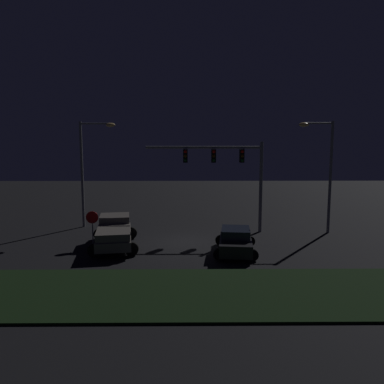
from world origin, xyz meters
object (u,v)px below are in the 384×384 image
(street_lamp_right, at_px, (324,163))
(street_lamp_left, at_px, (89,161))
(traffic_signal_gantry, at_px, (227,164))
(pickup_truck, at_px, (114,231))
(stop_sign, at_px, (92,222))
(car_sedan, at_px, (235,240))

(street_lamp_right, bearing_deg, street_lamp_left, 172.93)
(street_lamp_left, bearing_deg, traffic_signal_gantry, -10.05)
(pickup_truck, height_order, street_lamp_left, street_lamp_left)
(street_lamp_right, bearing_deg, pickup_truck, -166.03)
(traffic_signal_gantry, bearing_deg, street_lamp_right, -2.50)
(street_lamp_left, height_order, stop_sign, street_lamp_left)
(street_lamp_right, relative_size, stop_sign, 3.55)
(pickup_truck, distance_m, stop_sign, 1.46)
(traffic_signal_gantry, distance_m, street_lamp_right, 6.81)
(pickup_truck, height_order, traffic_signal_gantry, traffic_signal_gantry)
(traffic_signal_gantry, xyz_separation_m, stop_sign, (-8.69, -3.82, -3.34))
(car_sedan, relative_size, traffic_signal_gantry, 0.55)
(car_sedan, bearing_deg, street_lamp_left, 61.84)
(street_lamp_right, bearing_deg, traffic_signal_gantry, 177.50)
(stop_sign, bearing_deg, street_lamp_left, 105.51)
(traffic_signal_gantry, distance_m, street_lamp_left, 10.41)
(pickup_truck, xyz_separation_m, stop_sign, (-1.35, -0.01, 0.56))
(pickup_truck, relative_size, traffic_signal_gantry, 0.68)
(pickup_truck, distance_m, street_lamp_right, 15.11)
(street_lamp_left, distance_m, street_lamp_right, 17.19)
(traffic_signal_gantry, bearing_deg, street_lamp_left, 169.95)
(car_sedan, relative_size, stop_sign, 2.05)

